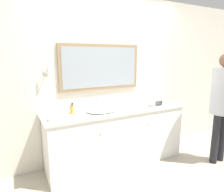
{
  "coord_description": "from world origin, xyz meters",
  "views": [
    {
      "loc": [
        -1.36,
        -2.19,
        1.63
      ],
      "look_at": [
        -0.08,
        0.33,
        1.06
      ],
      "focal_mm": 32.0,
      "sensor_mm": 36.0,
      "label": 1
    }
  ],
  "objects": [
    {
      "name": "picture_frame",
      "position": [
        0.92,
        0.54,
        0.92
      ],
      "size": [
        0.1,
        0.01,
        0.11
      ],
      "color": "#B2B2B7",
      "rests_on": "vanity_counter"
    },
    {
      "name": "vanity_counter",
      "position": [
        0.0,
        0.33,
        0.43
      ],
      "size": [
        2.16,
        0.6,
        0.86
      ],
      "color": "white",
      "rests_on": "ground_plane"
    },
    {
      "name": "wall_back",
      "position": [
        -0.0,
        0.66,
        1.28
      ],
      "size": [
        8.0,
        0.18,
        2.55
      ],
      "color": "silver",
      "rests_on": "ground_plane"
    },
    {
      "name": "person",
      "position": [
        1.42,
        -0.36,
        1.05
      ],
      "size": [
        0.36,
        0.36,
        1.68
      ],
      "color": "#232328",
      "rests_on": "ground_plane"
    },
    {
      "name": "soap_bottle",
      "position": [
        -0.66,
        0.37,
        0.92
      ],
      "size": [
        0.06,
        0.06,
        0.16
      ],
      "color": "gold",
      "rests_on": "vanity_counter"
    },
    {
      "name": "appliance_box",
      "position": [
        0.62,
        0.2,
        0.92
      ],
      "size": [
        0.19,
        0.15,
        0.11
      ],
      "color": "white",
      "rests_on": "vanity_counter"
    },
    {
      "name": "sink_basin",
      "position": [
        -0.26,
        0.31,
        0.88
      ],
      "size": [
        0.45,
        0.39,
        0.18
      ],
      "color": "silver",
      "rests_on": "vanity_counter"
    },
    {
      "name": "ground_plane",
      "position": [
        0.0,
        0.0,
        0.0
      ],
      "size": [
        14.0,
        14.0,
        0.0
      ],
      "primitive_type": "plane",
      "color": "#B2A893"
    },
    {
      "name": "hand_towel_near_sink",
      "position": [
        -0.92,
        0.2,
        0.88
      ],
      "size": [
        0.18,
        0.11,
        0.04
      ],
      "color": "silver",
      "rests_on": "vanity_counter"
    }
  ]
}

